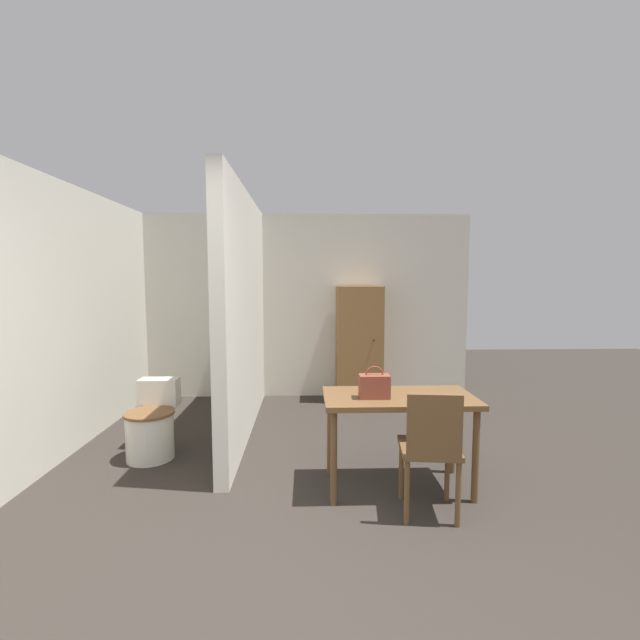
{
  "coord_description": "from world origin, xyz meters",
  "views": [
    {
      "loc": [
        0.22,
        -1.7,
        1.61
      ],
      "look_at": [
        0.35,
        2.25,
        1.24
      ],
      "focal_mm": 24.0,
      "sensor_mm": 36.0,
      "label": 1
    }
  ],
  "objects_px": {
    "dining_table": "(398,407)",
    "wooden_chair": "(431,447)",
    "toilet": "(152,427)",
    "wooden_cabinet": "(359,344)",
    "handbag": "(374,386)"
  },
  "relations": [
    {
      "from": "dining_table",
      "to": "toilet",
      "type": "bearing_deg",
      "value": 162.65
    },
    {
      "from": "wooden_chair",
      "to": "wooden_cabinet",
      "type": "distance_m",
      "value": 2.89
    },
    {
      "from": "dining_table",
      "to": "wooden_chair",
      "type": "height_order",
      "value": "wooden_chair"
    },
    {
      "from": "toilet",
      "to": "wooden_cabinet",
      "type": "distance_m",
      "value": 2.82
    },
    {
      "from": "dining_table",
      "to": "wooden_chair",
      "type": "xyz_separation_m",
      "value": [
        0.13,
        -0.42,
        -0.15
      ]
    },
    {
      "from": "dining_table",
      "to": "handbag",
      "type": "distance_m",
      "value": 0.28
    },
    {
      "from": "toilet",
      "to": "wooden_cabinet",
      "type": "relative_size",
      "value": 0.44
    },
    {
      "from": "dining_table",
      "to": "toilet",
      "type": "relative_size",
      "value": 1.71
    },
    {
      "from": "handbag",
      "to": "wooden_cabinet",
      "type": "xyz_separation_m",
      "value": [
        0.2,
        2.52,
        -0.06
      ]
    },
    {
      "from": "wooden_chair",
      "to": "handbag",
      "type": "bearing_deg",
      "value": 138.43
    },
    {
      "from": "handbag",
      "to": "wooden_cabinet",
      "type": "distance_m",
      "value": 2.52
    },
    {
      "from": "wooden_cabinet",
      "to": "handbag",
      "type": "bearing_deg",
      "value": -94.52
    },
    {
      "from": "dining_table",
      "to": "wooden_chair",
      "type": "distance_m",
      "value": 0.47
    },
    {
      "from": "toilet",
      "to": "wooden_chair",
      "type": "bearing_deg",
      "value": -25.78
    },
    {
      "from": "toilet",
      "to": "wooden_cabinet",
      "type": "bearing_deg",
      "value": 40.24
    }
  ]
}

